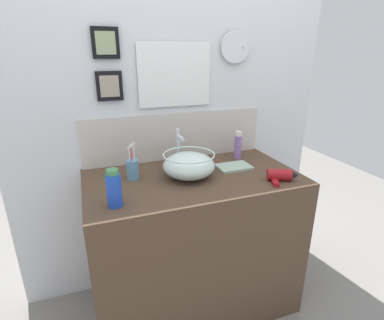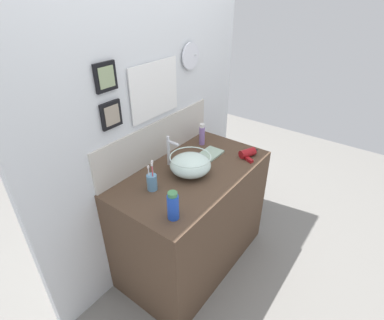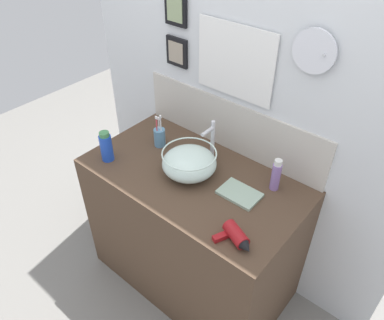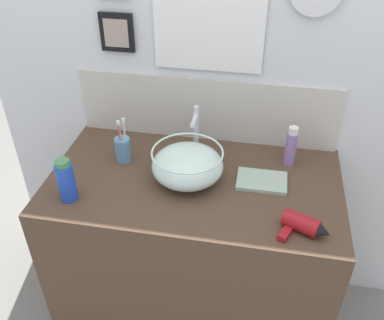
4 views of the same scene
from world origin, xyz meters
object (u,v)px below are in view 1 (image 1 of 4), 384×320
object	(u,v)px
glass_bowl_sink	(189,165)
lotion_bottle	(114,189)
faucet	(178,145)
shampoo_bottle	(238,146)
hair_drier	(282,175)
toothbrush_cup	(133,169)
hand_towel	(234,167)

from	to	relation	value
glass_bowl_sink	lotion_bottle	world-z (taller)	lotion_bottle
faucet	lotion_bottle	distance (m)	0.58
faucet	shampoo_bottle	xyz separation A→B (m)	(0.41, 0.00, -0.05)
hair_drier	shampoo_bottle	distance (m)	0.42
faucet	shampoo_bottle	size ratio (longest dim) A/B	1.28
hair_drier	lotion_bottle	distance (m)	0.89
toothbrush_cup	shampoo_bottle	distance (m)	0.72
hair_drier	hand_towel	size ratio (longest dim) A/B	0.93
hand_towel	shampoo_bottle	bearing A→B (deg)	55.30
glass_bowl_sink	shampoo_bottle	bearing A→B (deg)	24.33
shampoo_bottle	faucet	bearing A→B (deg)	-179.96
faucet	shampoo_bottle	world-z (taller)	faucet
toothbrush_cup	hand_towel	bearing A→B (deg)	-4.82
glass_bowl_sink	faucet	size ratio (longest dim) A/B	1.25
glass_bowl_sink	toothbrush_cup	size ratio (longest dim) A/B	1.38
glass_bowl_sink	hair_drier	size ratio (longest dim) A/B	1.54
faucet	toothbrush_cup	xyz separation A→B (m)	(-0.30, -0.10, -0.07)
hair_drier	glass_bowl_sink	bearing A→B (deg)	153.88
hand_towel	lotion_bottle	bearing A→B (deg)	-162.17
glass_bowl_sink	faucet	world-z (taller)	faucet
glass_bowl_sink	lotion_bottle	distance (m)	0.48
toothbrush_cup	lotion_bottle	distance (m)	0.32
faucet	hand_towel	bearing A→B (deg)	-27.00
toothbrush_cup	shampoo_bottle	xyz separation A→B (m)	(0.71, 0.10, 0.03)
faucet	hand_towel	size ratio (longest dim) A/B	1.15
faucet	hair_drier	distance (m)	0.62
hair_drier	hand_towel	distance (m)	0.30
faucet	hair_drier	xyz separation A→B (m)	(0.46, -0.41, -0.10)
faucet	toothbrush_cup	bearing A→B (deg)	-161.04
toothbrush_cup	shampoo_bottle	size ratio (longest dim) A/B	1.15
hair_drier	shampoo_bottle	size ratio (longest dim) A/B	1.03
glass_bowl_sink	toothbrush_cup	xyz separation A→B (m)	(-0.30, 0.08, -0.01)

